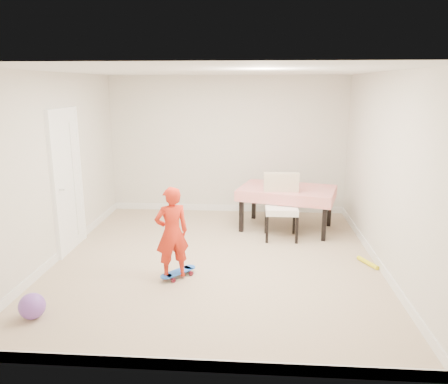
# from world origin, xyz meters

# --- Properties ---
(ground) EXTENTS (5.00, 5.00, 0.00)m
(ground) POSITION_xyz_m (0.00, 0.00, 0.00)
(ground) COLOR tan
(ground) RESTS_ON ground
(ceiling) EXTENTS (4.50, 5.00, 0.04)m
(ceiling) POSITION_xyz_m (0.00, 0.00, 2.58)
(ceiling) COLOR silver
(ceiling) RESTS_ON wall_back
(wall_back) EXTENTS (4.50, 0.04, 2.60)m
(wall_back) POSITION_xyz_m (0.00, 2.48, 1.30)
(wall_back) COLOR beige
(wall_back) RESTS_ON ground
(wall_front) EXTENTS (4.50, 0.04, 2.60)m
(wall_front) POSITION_xyz_m (0.00, -2.48, 1.30)
(wall_front) COLOR beige
(wall_front) RESTS_ON ground
(wall_left) EXTENTS (0.04, 5.00, 2.60)m
(wall_left) POSITION_xyz_m (-2.23, 0.00, 1.30)
(wall_left) COLOR beige
(wall_left) RESTS_ON ground
(wall_right) EXTENTS (0.04, 5.00, 2.60)m
(wall_right) POSITION_xyz_m (2.23, 0.00, 1.30)
(wall_right) COLOR beige
(wall_right) RESTS_ON ground
(door) EXTENTS (0.11, 0.94, 2.11)m
(door) POSITION_xyz_m (-2.22, 0.30, 1.02)
(door) COLOR white
(door) RESTS_ON ground
(baseboard_back) EXTENTS (4.50, 0.02, 0.12)m
(baseboard_back) POSITION_xyz_m (0.00, 2.49, 0.06)
(baseboard_back) COLOR white
(baseboard_back) RESTS_ON ground
(baseboard_front) EXTENTS (4.50, 0.02, 0.12)m
(baseboard_front) POSITION_xyz_m (0.00, -2.49, 0.06)
(baseboard_front) COLOR white
(baseboard_front) RESTS_ON ground
(baseboard_left) EXTENTS (0.02, 5.00, 0.12)m
(baseboard_left) POSITION_xyz_m (-2.24, 0.00, 0.06)
(baseboard_left) COLOR white
(baseboard_left) RESTS_ON ground
(baseboard_right) EXTENTS (0.02, 5.00, 0.12)m
(baseboard_right) POSITION_xyz_m (2.24, 0.00, 0.06)
(baseboard_right) COLOR white
(baseboard_right) RESTS_ON ground
(dining_table) EXTENTS (1.76, 1.35, 0.73)m
(dining_table) POSITION_xyz_m (1.08, 1.47, 0.37)
(dining_table) COLOR #AF1109
(dining_table) RESTS_ON ground
(dining_chair) EXTENTS (0.57, 0.65, 1.04)m
(dining_chair) POSITION_xyz_m (0.97, 0.98, 0.52)
(dining_chair) COLOR silver
(dining_chair) RESTS_ON ground
(skateboard) EXTENTS (0.50, 0.54, 0.08)m
(skateboard) POSITION_xyz_m (-0.44, -0.60, 0.04)
(skateboard) COLOR blue
(skateboard) RESTS_ON ground
(child) EXTENTS (0.51, 0.45, 1.18)m
(child) POSITION_xyz_m (-0.49, -0.66, 0.59)
(child) COLOR red
(child) RESTS_ON ground
(balloon) EXTENTS (0.28, 0.28, 0.28)m
(balloon) POSITION_xyz_m (-1.81, -1.73, 0.14)
(balloon) COLOR purple
(balloon) RESTS_ON ground
(foam_toy) EXTENTS (0.23, 0.39, 0.06)m
(foam_toy) POSITION_xyz_m (2.11, -0.02, 0.03)
(foam_toy) COLOR yellow
(foam_toy) RESTS_ON ground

